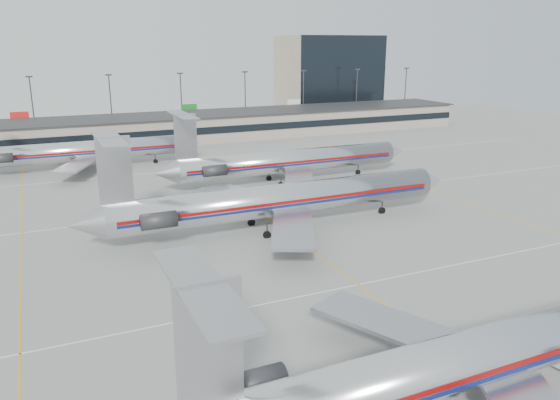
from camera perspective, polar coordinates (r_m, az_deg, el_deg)
ground at (r=47.13m, az=14.83°, el=-13.22°), size 260.00×260.00×0.00m
apron_markings at (r=54.29m, az=8.19°, el=-8.74°), size 160.00×0.15×0.02m
terminal at (r=133.50m, az=-12.42°, el=7.31°), size 162.00×17.00×6.25m
light_mast_row at (r=146.51m, az=-13.74°, el=10.11°), size 163.60×0.40×15.28m
distant_building at (r=182.76m, az=5.06°, el=12.83°), size 30.00×20.00×25.00m
jet_foreground at (r=37.99m, az=19.72°, el=-15.20°), size 46.22×27.21×12.10m
jet_second_row at (r=67.95m, az=-0.55°, el=0.01°), size 50.52×29.74×13.22m
jet_third_row at (r=91.48m, az=0.62°, el=4.08°), size 45.78×28.16×12.52m
jet_back_row at (r=107.57m, az=-20.19°, el=4.83°), size 44.12×27.14×12.06m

